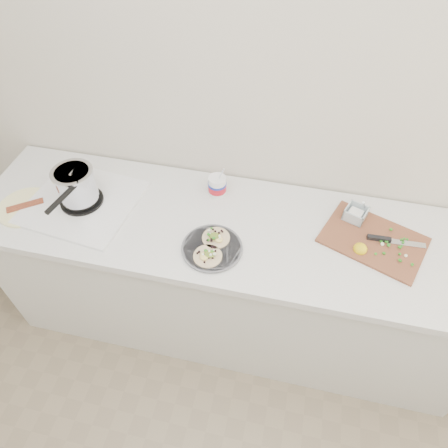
% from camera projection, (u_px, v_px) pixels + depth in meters
% --- Properties ---
extents(counter, '(2.44, 0.66, 0.90)m').
position_uv_depth(counter, '(233.00, 279.00, 2.13)').
color(counter, silver).
rests_on(counter, ground).
extents(stove, '(0.53, 0.50, 0.24)m').
position_uv_depth(stove, '(79.00, 191.00, 1.82)').
color(stove, silver).
rests_on(stove, counter).
extents(taco_plate, '(0.26, 0.26, 0.04)m').
position_uv_depth(taco_plate, '(212.00, 247.00, 1.69)').
color(taco_plate, '#58595F').
rests_on(taco_plate, counter).
extents(tub, '(0.09, 0.09, 0.20)m').
position_uv_depth(tub, '(218.00, 184.00, 1.88)').
color(tub, white).
rests_on(tub, counter).
extents(cutboard, '(0.50, 0.42, 0.07)m').
position_uv_depth(cutboard, '(374.00, 236.00, 1.73)').
color(cutboard, brown).
rests_on(cutboard, counter).
extents(bacon_plate, '(0.26, 0.26, 0.02)m').
position_uv_depth(bacon_plate, '(26.00, 207.00, 1.86)').
color(bacon_plate, beige).
rests_on(bacon_plate, counter).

